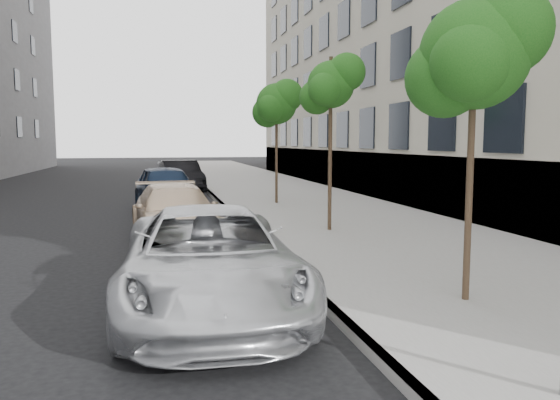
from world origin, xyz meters
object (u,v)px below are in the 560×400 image
object	(u,v)px
sedan_black	(181,177)
sedan_rear	(177,173)
tree_far	(277,104)
minivan	(209,260)
sedan_blue	(166,188)
tree_near	(476,54)
tree_mid	(332,85)
suv	(175,214)

from	to	relation	value
sedan_black	sedan_rear	world-z (taller)	sedan_black
tree_far	minivan	size ratio (longest dim) A/B	0.86
tree_far	sedan_blue	size ratio (longest dim) A/B	0.96
tree_near	tree_mid	size ratio (longest dim) A/B	0.98
tree_near	sedan_rear	distance (m)	24.85
tree_far	tree_near	bearing A→B (deg)	-90.00
sedan_blue	sedan_black	bearing A→B (deg)	76.54
sedan_rear	minivan	bearing A→B (deg)	-97.97
tree_near	tree_mid	bearing A→B (deg)	90.00
sedan_black	sedan_blue	bearing A→B (deg)	-103.15
suv	sedan_rear	bearing A→B (deg)	82.83
suv	sedan_rear	world-z (taller)	suv
tree_mid	suv	world-z (taller)	tree_mid
tree_far	sedan_black	size ratio (longest dim) A/B	0.98
minivan	sedan_rear	bearing A→B (deg)	90.70
tree_far	sedan_blue	bearing A→B (deg)	-172.91
sedan_rear	sedan_black	bearing A→B (deg)	-97.05
tree_mid	minivan	bearing A→B (deg)	-122.95
tree_far	sedan_blue	distance (m)	5.14
tree_near	sedan_black	distance (m)	19.76
tree_near	tree_far	size ratio (longest dim) A/B	0.96
suv	sedan_rear	distance (m)	18.01
minivan	sedan_black	size ratio (longest dim) A/B	1.14
sedan_blue	minivan	bearing A→B (deg)	-94.64
suv	sedan_blue	size ratio (longest dim) A/B	1.00
tree_near	minivan	bearing A→B (deg)	168.13
tree_far	sedan_rear	bearing A→B (deg)	106.22
minivan	suv	size ratio (longest dim) A/B	1.12
sedan_blue	sedan_rear	world-z (taller)	sedan_blue
sedan_rear	tree_mid	bearing A→B (deg)	-86.54
tree_mid	tree_far	xyz separation A→B (m)	(0.00, 6.50, -0.05)
tree_mid	sedan_blue	bearing A→B (deg)	124.60
tree_mid	sedan_blue	world-z (taller)	tree_mid
sedan_black	tree_mid	bearing A→B (deg)	-81.77
minivan	suv	bearing A→B (deg)	94.57
minivan	sedan_blue	size ratio (longest dim) A/B	1.12
tree_far	suv	xyz separation A→B (m)	(-4.00, -6.57, -3.15)
tree_mid	suv	bearing A→B (deg)	-179.06
suv	sedan_black	bearing A→B (deg)	81.97
sedan_blue	sedan_black	xyz separation A→B (m)	(0.80, 6.77, -0.04)
minivan	sedan_rear	size ratio (longest dim) A/B	1.19
minivan	suv	world-z (taller)	minivan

